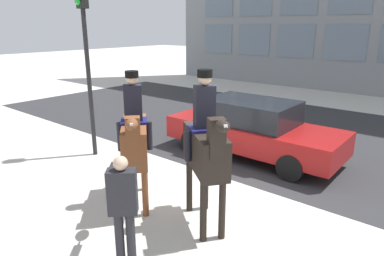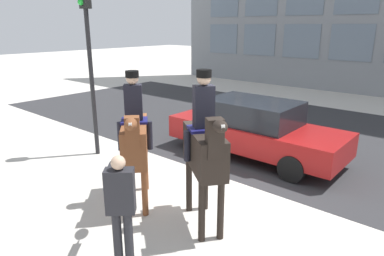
% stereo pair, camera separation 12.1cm
% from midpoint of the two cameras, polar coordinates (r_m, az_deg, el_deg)
% --- Properties ---
extents(ground_plane, '(80.00, 80.00, 0.00)m').
position_cam_midpoint_polar(ground_plane, '(7.45, 4.09, -9.66)').
color(ground_plane, beige).
extents(road_surface, '(23.27, 8.50, 0.01)m').
position_cam_midpoint_polar(road_surface, '(11.38, 18.48, -1.05)').
color(road_surface, '#2D2D30').
rests_on(road_surface, ground_plane).
extents(mounted_horse_lead, '(1.53, 1.45, 2.54)m').
position_cam_midpoint_polar(mounted_horse_lead, '(6.38, -8.97, -1.61)').
color(mounted_horse_lead, brown).
rests_on(mounted_horse_lead, ground_plane).
extents(mounted_horse_companion, '(1.51, 1.25, 2.65)m').
position_cam_midpoint_polar(mounted_horse_companion, '(5.55, 2.75, -3.15)').
color(mounted_horse_companion, black).
rests_on(mounted_horse_companion, ground_plane).
extents(pedestrian_bystander, '(0.85, 0.63, 1.65)m').
position_cam_midpoint_polar(pedestrian_bystander, '(4.95, -11.18, -11.85)').
color(pedestrian_bystander, '#232328').
rests_on(pedestrian_bystander, ground_plane).
extents(street_car_near_lane, '(4.52, 1.82, 1.49)m').
position_cam_midpoint_polar(street_car_near_lane, '(8.99, 10.74, -0.06)').
color(street_car_near_lane, maroon).
rests_on(street_car_near_lane, ground_plane).
extents(traffic_light, '(0.24, 0.29, 4.41)m').
position_cam_midpoint_polar(traffic_light, '(8.98, -16.57, 13.65)').
color(traffic_light, black).
rests_on(traffic_light, ground_plane).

